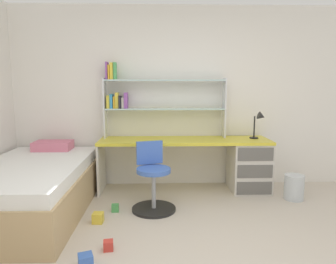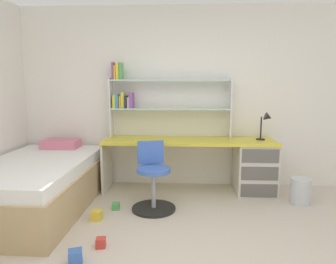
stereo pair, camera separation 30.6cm
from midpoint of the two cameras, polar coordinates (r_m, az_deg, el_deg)
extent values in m
cube|color=white|center=(4.57, 5.71, 6.35)|extent=(5.87, 0.06, 2.59)
cube|color=gold|center=(4.29, 5.90, -1.67)|extent=(2.34, 0.60, 0.04)
cube|color=beige|center=(4.50, 17.58, -6.30)|extent=(0.52, 0.57, 0.69)
cube|color=beige|center=(4.46, -9.27, -6.13)|extent=(0.03, 0.54, 0.69)
cube|color=#5E5B57|center=(4.30, 18.39, -10.24)|extent=(0.47, 0.01, 0.18)
cube|color=#5E5B57|center=(4.23, 18.53, -7.28)|extent=(0.47, 0.01, 0.18)
cube|color=#5E5B57|center=(4.18, 18.68, -4.24)|extent=(0.47, 0.01, 0.18)
cube|color=silver|center=(4.50, -8.46, 4.41)|extent=(0.02, 0.22, 0.84)
cube|color=silver|center=(4.47, 13.31, 4.25)|extent=(0.02, 0.22, 0.84)
cube|color=silver|center=(4.40, 2.39, 4.28)|extent=(1.67, 0.22, 0.02)
cube|color=silver|center=(4.39, 2.43, 9.48)|extent=(1.67, 0.22, 0.02)
cube|color=yellow|center=(4.48, -7.84, 5.55)|extent=(0.04, 0.13, 0.18)
cube|color=#338CBF|center=(4.47, -7.28, 5.66)|extent=(0.04, 0.15, 0.19)
cube|color=gold|center=(4.47, -6.79, 5.48)|extent=(0.02, 0.13, 0.17)
cube|color=yellow|center=(4.46, -6.31, 5.83)|extent=(0.04, 0.12, 0.22)
cube|color=#26262D|center=(4.45, -5.76, 5.53)|extent=(0.03, 0.16, 0.17)
cube|color=beige|center=(4.45, -5.26, 5.39)|extent=(0.03, 0.13, 0.15)
cube|color=purple|center=(4.44, -4.70, 5.83)|extent=(0.04, 0.18, 0.22)
cube|color=purple|center=(4.48, -8.06, 11.04)|extent=(0.03, 0.15, 0.24)
cube|color=gold|center=(4.47, -7.65, 10.78)|extent=(0.02, 0.19, 0.20)
cube|color=yellow|center=(4.47, -7.21, 11.00)|extent=(0.04, 0.14, 0.23)
cube|color=#4CA559|center=(4.46, -6.63, 11.03)|extent=(0.03, 0.14, 0.23)
cylinder|color=black|center=(4.48, 18.52, -1.26)|extent=(0.12, 0.12, 0.02)
cylinder|color=black|center=(4.46, 18.62, 0.74)|extent=(0.02, 0.02, 0.30)
cone|color=black|center=(4.41, 19.88, 2.57)|extent=(0.12, 0.11, 0.13)
cylinder|color=black|center=(3.80, -0.27, -13.90)|extent=(0.52, 0.52, 0.03)
cylinder|color=#A5A8AD|center=(3.73, -0.27, -10.82)|extent=(0.05, 0.05, 0.46)
cylinder|color=#3F66BF|center=(3.65, -0.27, -7.03)|extent=(0.40, 0.40, 0.05)
cube|color=#3F66BF|center=(3.78, -0.88, -3.76)|extent=(0.32, 0.13, 0.28)
cube|color=tan|center=(4.03, -21.02, -10.06)|extent=(1.20, 2.09, 0.44)
cube|color=white|center=(3.94, -21.25, -6.03)|extent=(1.14, 2.03, 0.14)
cube|color=#D8728C|center=(4.63, -17.29, -2.08)|extent=(0.50, 0.32, 0.12)
cylinder|color=silver|center=(4.34, 25.08, -9.81)|extent=(0.25, 0.25, 0.32)
cube|color=red|center=(3.04, -9.29, -19.49)|extent=(0.10, 0.10, 0.09)
cube|color=#3860B7|center=(2.84, -13.52, -21.50)|extent=(0.14, 0.14, 0.11)
cube|color=gold|center=(3.58, -10.53, -14.85)|extent=(0.12, 0.12, 0.11)
cube|color=#479E51|center=(3.83, -7.28, -13.40)|extent=(0.09, 0.09, 0.08)
camera|label=1|loc=(0.15, -87.55, 0.37)|focal=33.17mm
camera|label=2|loc=(0.15, 92.45, -0.37)|focal=33.17mm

